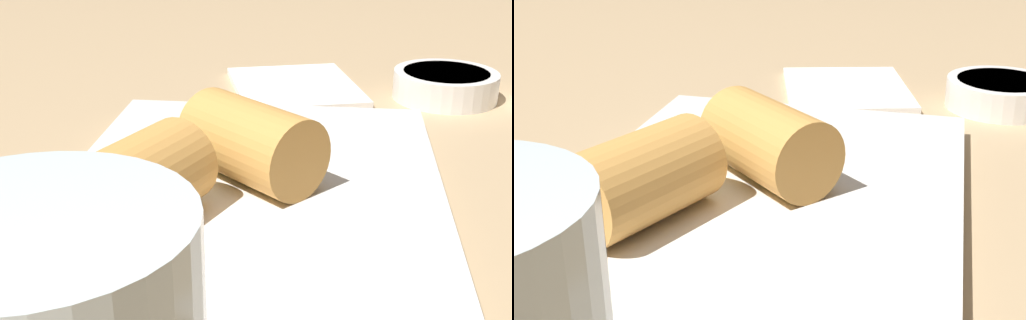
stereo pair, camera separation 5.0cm
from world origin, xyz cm
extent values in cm
cube|color=tan|center=(0.00, 0.00, 1.00)|extent=(180.00, 140.00, 2.00)
cube|color=white|center=(-0.80, 0.42, 2.60)|extent=(30.03, 21.38, 1.20)
cube|color=white|center=(-0.80, 0.42, 3.35)|extent=(31.23, 22.23, 0.30)
cylinder|color=#D19347|center=(4.25, -5.08, 5.87)|extent=(9.21, 7.49, 4.74)
sphere|color=#6B9E47|center=(1.23, -3.79, 5.87)|extent=(3.08, 3.08, 3.08)
cylinder|color=#D19347|center=(-2.25, 0.11, 5.87)|extent=(8.82, 9.13, 4.74)
sphere|color=beige|center=(-4.41, -2.36, 5.87)|extent=(3.08, 3.08, 3.08)
cylinder|color=white|center=(-24.20, 13.99, 3.20)|extent=(8.78, 8.78, 2.39)
cylinder|color=#DBBC89|center=(-24.20, 13.99, 4.18)|extent=(7.20, 7.20, 0.43)
cube|color=white|center=(-25.16, 1.12, 2.30)|extent=(14.77, 13.49, 0.60)
camera|label=1|loc=(35.64, 4.57, 20.80)|focal=50.00mm
camera|label=2|loc=(34.74, 9.49, 20.80)|focal=50.00mm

